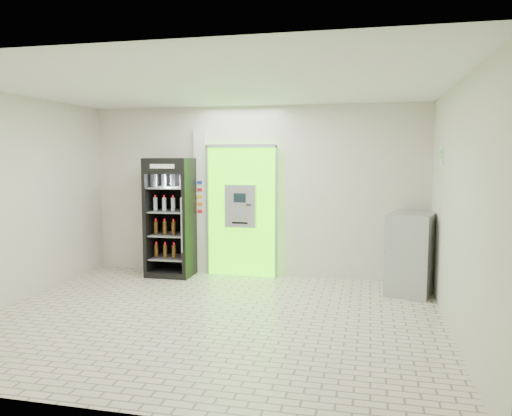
% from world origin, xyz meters
% --- Properties ---
extents(ground, '(6.00, 6.00, 0.00)m').
position_xyz_m(ground, '(0.00, 0.00, 0.00)').
color(ground, beige).
rests_on(ground, ground).
extents(room_shell, '(6.00, 6.00, 6.00)m').
position_xyz_m(room_shell, '(0.00, 0.00, 1.84)').
color(room_shell, silver).
rests_on(room_shell, ground).
extents(atm_assembly, '(1.30, 0.24, 2.33)m').
position_xyz_m(atm_assembly, '(-0.20, 2.41, 1.17)').
color(atm_assembly, '#47FF02').
rests_on(atm_assembly, ground).
extents(pillar, '(0.22, 0.11, 2.60)m').
position_xyz_m(pillar, '(-0.98, 2.45, 1.30)').
color(pillar, silver).
rests_on(pillar, ground).
extents(beverage_cooler, '(0.79, 0.75, 2.09)m').
position_xyz_m(beverage_cooler, '(-1.43, 2.15, 1.00)').
color(beverage_cooler, black).
rests_on(beverage_cooler, ground).
extents(steel_cabinet, '(0.89, 1.09, 1.26)m').
position_xyz_m(steel_cabinet, '(2.67, 1.87, 0.63)').
color(steel_cabinet, '#9B9DA2').
rests_on(steel_cabinet, ground).
extents(exit_sign, '(0.02, 0.22, 0.26)m').
position_xyz_m(exit_sign, '(2.99, 1.40, 2.12)').
color(exit_sign, white).
rests_on(exit_sign, room_shell).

